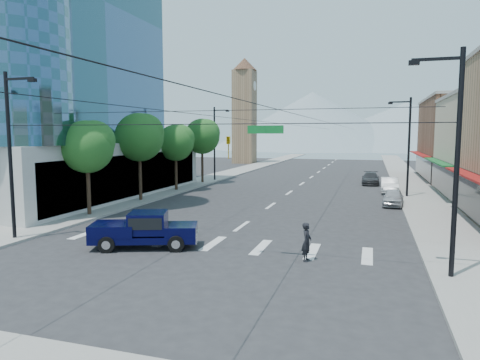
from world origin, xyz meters
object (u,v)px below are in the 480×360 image
(parked_car_far, at_px, (371,178))
(parked_car_mid, at_px, (389,185))
(parked_car_near, at_px, (393,198))
(pickup_truck, at_px, (144,229))
(pedestrian, at_px, (307,242))

(parked_car_far, bearing_deg, parked_car_mid, -75.19)
(parked_car_near, xyz_separation_m, parked_car_far, (-1.80, 14.79, 0.02))
(parked_car_mid, bearing_deg, parked_car_far, 104.65)
(parked_car_near, height_order, parked_car_far, parked_car_far)
(parked_car_near, relative_size, parked_car_mid, 0.86)
(pickup_truck, bearing_deg, parked_car_near, 34.14)
(pickup_truck, xyz_separation_m, parked_car_mid, (12.68, 25.16, -0.20))
(pedestrian, distance_m, parked_car_near, 17.71)
(parked_car_far, bearing_deg, parked_car_near, -82.92)
(pickup_truck, relative_size, parked_car_mid, 1.25)
(parked_car_near, bearing_deg, pedestrian, -100.46)
(pedestrian, bearing_deg, pickup_truck, 96.04)
(parked_car_far, bearing_deg, pickup_truck, -108.63)
(parked_car_mid, relative_size, parked_car_far, 0.97)
(pickup_truck, distance_m, parked_car_near, 21.40)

